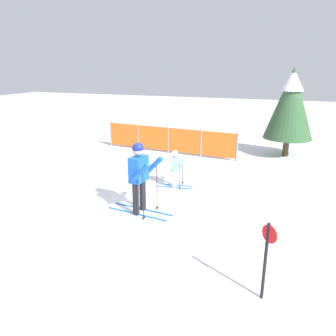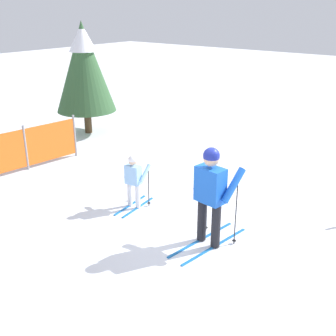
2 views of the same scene
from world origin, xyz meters
name	(u,v)px [view 1 (image 1 of 2)]	position (x,y,z in m)	size (l,w,h in m)	color
ground_plane	(144,207)	(0.00, 0.00, 0.00)	(60.00, 60.00, 0.00)	white
skier_adult	(140,172)	(0.03, -0.28, 1.06)	(1.70, 0.80, 1.77)	#1966B2
skier_child	(175,166)	(0.26, 1.71, 0.66)	(1.08, 0.54, 1.13)	#1966B2
safety_fence	(168,139)	(-1.32, 5.39, 0.57)	(5.79, 0.65, 1.15)	gray
conifer_far	(291,102)	(3.27, 6.54, 2.14)	(1.86, 1.86, 3.46)	#4C3823
trail_marker	(266,253)	(3.14, -2.50, 0.80)	(0.23, 0.19, 1.29)	black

